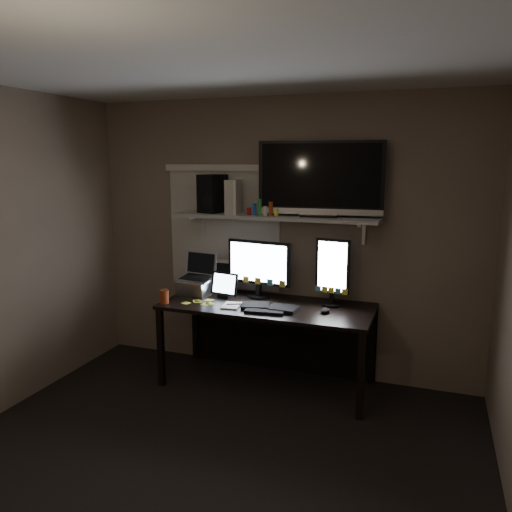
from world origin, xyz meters
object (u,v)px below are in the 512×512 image
at_px(monitor_portrait, 332,272).
at_px(speaker, 213,194).
at_px(tv, 320,179).
at_px(keyboard, 269,307).
at_px(tablet, 225,285).
at_px(cup, 164,297).
at_px(desk, 271,320).
at_px(game_console, 234,197).
at_px(laptop, 196,274).
at_px(mouse, 325,311).
at_px(monitor_landscape, 259,269).

bearing_deg(monitor_portrait, speaker, -176.99).
xyz_separation_m(tv, speaker, (-0.99, 0.00, -0.14)).
distance_m(keyboard, tv, 1.15).
distance_m(tablet, cup, 0.55).
distance_m(desk, game_console, 1.14).
bearing_deg(game_console, laptop, -177.56).
relative_size(desk, speaker, 5.25).
bearing_deg(laptop, speaker, 54.41).
distance_m(tablet, laptop, 0.31).
bearing_deg(laptop, game_console, 20.37).
height_order(tv, game_console, tv).
xyz_separation_m(desk, game_console, (-0.37, 0.06, 1.08)).
distance_m(mouse, game_console, 1.27).
xyz_separation_m(laptop, tv, (1.11, 0.13, 0.88)).
relative_size(mouse, laptop, 0.27).
bearing_deg(tv, speaker, 175.19).
distance_m(cup, speaker, 1.02).
height_order(mouse, tv, tv).
bearing_deg(keyboard, monitor_landscape, 116.66).
bearing_deg(tv, monitor_portrait, -31.04).
relative_size(cup, tv, 0.11).
height_order(mouse, tablet, tablet).
xyz_separation_m(game_console, speaker, (-0.23, 0.05, 0.02)).
xyz_separation_m(desk, mouse, (0.52, -0.19, 0.20)).
bearing_deg(laptop, mouse, 0.21).
relative_size(desk, game_console, 5.96).
xyz_separation_m(mouse, tv, (-0.13, 0.29, 1.05)).
bearing_deg(desk, monitor_landscape, 152.17).
relative_size(desk, monitor_landscape, 2.98).
xyz_separation_m(monitor_landscape, monitor_portrait, (0.67, -0.04, 0.03)).
bearing_deg(speaker, mouse, 1.58).
bearing_deg(mouse, desk, 177.62).
height_order(laptop, game_console, game_console).
height_order(mouse, game_console, game_console).
distance_m(monitor_landscape, cup, 0.87).
height_order(keyboard, tablet, tablet).
bearing_deg(desk, mouse, -19.85).
relative_size(monitor_landscape, laptop, 1.61).
relative_size(monitor_landscape, tablet, 2.25).
relative_size(laptop, cup, 3.20).
height_order(keyboard, cup, cup).
distance_m(desk, cup, 0.96).
distance_m(keyboard, mouse, 0.47).
height_order(monitor_landscape, laptop, monitor_landscape).
relative_size(tablet, cup, 2.29).
height_order(desk, cup, cup).
height_order(keyboard, laptop, laptop).
bearing_deg(keyboard, speaker, 146.26).
bearing_deg(monitor_landscape, mouse, -14.04).
relative_size(tablet, game_console, 0.89).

